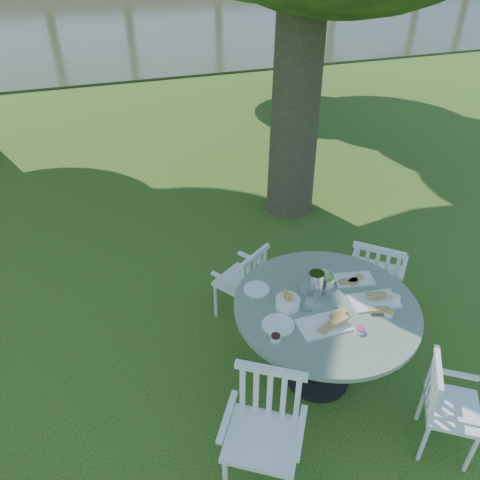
# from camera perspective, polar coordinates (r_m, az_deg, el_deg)

# --- Properties ---
(ground) EXTENTS (140.00, 140.00, 0.00)m
(ground) POSITION_cam_1_polar(r_m,az_deg,el_deg) (4.76, 0.80, -9.81)
(ground) COLOR #203F0D
(ground) RESTS_ON ground
(table) EXTENTS (1.45, 1.45, 0.84)m
(table) POSITION_cam_1_polar(r_m,az_deg,el_deg) (3.84, 10.25, -9.49)
(table) COLOR black
(table) RESTS_ON ground
(chair_ne) EXTENTS (0.64, 0.63, 0.92)m
(chair_ne) POSITION_cam_1_polar(r_m,az_deg,el_deg) (4.62, 16.15, -4.09)
(chair_ne) COLOR white
(chair_ne) RESTS_ON ground
(chair_nw) EXTENTS (0.56, 0.55, 0.82)m
(chair_nw) POSITION_cam_1_polar(r_m,az_deg,el_deg) (4.49, 0.78, -4.78)
(chair_nw) COLOR white
(chair_nw) RESTS_ON ground
(chair_sw) EXTENTS (0.64, 0.63, 0.94)m
(chair_sw) POSITION_cam_1_polar(r_m,az_deg,el_deg) (3.34, 3.16, -21.16)
(chair_sw) COLOR white
(chair_sw) RESTS_ON ground
(chair_se) EXTENTS (0.55, 0.55, 0.81)m
(chair_se) POSITION_cam_1_polar(r_m,az_deg,el_deg) (3.81, 23.44, -17.58)
(chair_se) COLOR white
(chair_se) RESTS_ON ground
(tableware) EXTENTS (1.14, 0.83, 0.24)m
(tableware) POSITION_cam_1_polar(r_m,az_deg,el_deg) (3.73, 9.39, -6.61)
(tableware) COLOR white
(tableware) RESTS_ON table
(river) EXTENTS (100.00, 28.00, 0.12)m
(river) POSITION_cam_1_polar(r_m,az_deg,el_deg) (26.45, -18.21, 25.36)
(river) COLOR #30351F
(river) RESTS_ON ground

